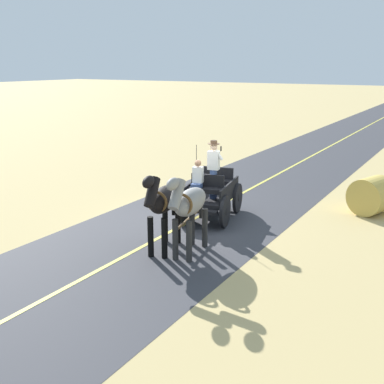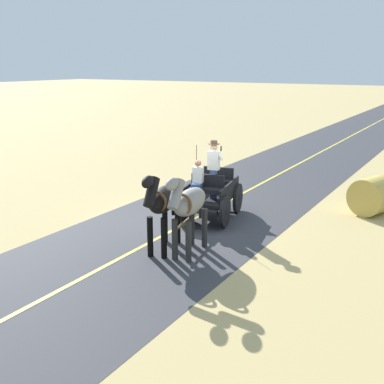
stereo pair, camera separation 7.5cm
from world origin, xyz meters
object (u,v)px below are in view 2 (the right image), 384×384
Objects in this scene: horse_drawn_carriage at (211,193)px; horse_off_side at (162,202)px; hay_bale at (372,196)px; horse_near_side at (188,205)px.

horse_off_side is (-0.26, 3.04, 0.51)m from horse_drawn_carriage.
horse_drawn_carriage reaches higher than hay_bale.
horse_off_side is 7.29m from hay_bale.
horse_near_side is at bearing 108.07° from horse_drawn_carriage.
horse_drawn_carriage is 2.04× the size of horse_near_side.
horse_near_side is 0.70m from horse_off_side.
horse_drawn_carriage is 5.21m from hay_bale.
horse_near_side is at bearing -168.44° from horse_off_side.
horse_drawn_carriage is at bearing -85.06° from horse_off_side.
horse_near_side is 6.82m from hay_bale.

